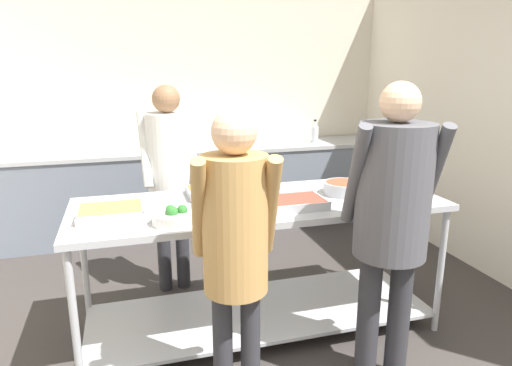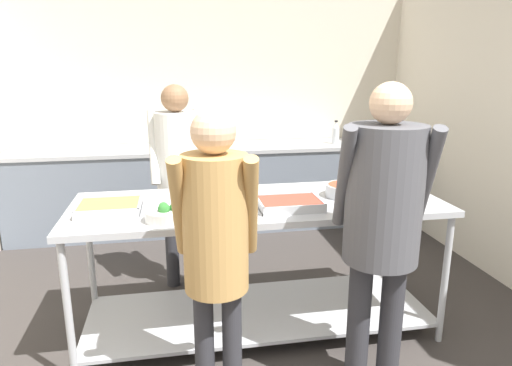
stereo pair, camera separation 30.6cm
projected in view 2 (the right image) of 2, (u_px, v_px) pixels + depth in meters
The scene contains 13 objects.
wall_rear at pixel (214, 107), 5.23m from camera, with size 4.55×0.06×2.65m.
back_counter at pixel (218, 187), 5.10m from camera, with size 4.39×0.65×0.93m.
serving_counter at pixel (259, 244), 3.07m from camera, with size 2.41×0.86×0.92m.
serving_tray_roast at pixel (109, 207), 2.78m from camera, with size 0.38×0.31×0.05m.
broccoli_bowl at pixel (166, 214), 2.61m from camera, with size 0.24×0.24×0.11m.
serving_tray_greens at pixel (216, 191), 3.15m from camera, with size 0.38×0.28×0.05m.
serving_tray_vegetables at pixel (289, 204), 2.85m from camera, with size 0.39×0.29×0.05m.
sauce_pan at pixel (346, 190), 3.09m from camera, with size 0.42×0.28×0.08m.
plate_stack at pixel (382, 183), 3.40m from camera, with size 0.27×0.27×0.04m.
guest_serving_left at pixel (216, 235), 2.18m from camera, with size 0.44×0.36×1.61m.
guest_serving_right at pixel (383, 212), 2.37m from camera, with size 0.55×0.43×1.72m.
cook_behind_counter at pixel (178, 165), 3.59m from camera, with size 0.44×0.34×1.65m.
water_bottle at pixel (336, 133), 5.12m from camera, with size 0.08×0.08×0.26m.
Camera 2 is at (-0.47, -1.18, 1.79)m, focal length 32.00 mm.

